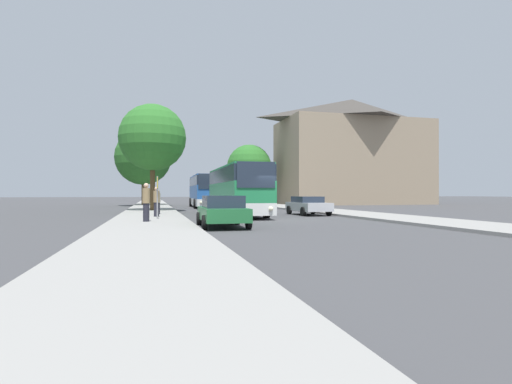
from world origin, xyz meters
TOP-DOWN VIEW (x-y plane):
  - ground_plane at (0.00, 0.00)m, footprint 300.00×300.00m
  - sidewalk_left at (-7.00, 0.00)m, footprint 4.00×120.00m
  - sidewalk_right at (7.00, 0.00)m, footprint 4.00×120.00m
  - building_right_background at (20.66, 29.39)m, footprint 20.17×10.75m
  - bus_front at (-1.24, 4.83)m, footprint 2.83×11.36m
  - bus_middle at (-1.51, 20.62)m, footprint 2.89×10.94m
  - parked_car_left_curb at (-3.80, -4.28)m, footprint 2.14×4.31m
  - parked_car_right_near at (3.73, 4.15)m, footprint 2.19×4.17m
  - bus_stop_sign at (-6.61, 0.07)m, footprint 0.08×0.45m
  - pedestrian_waiting_near at (-6.53, 4.89)m, footprint 0.36×0.36m
  - pedestrian_waiting_far at (-6.64, 2.27)m, footprint 0.36×0.36m
  - pedestrian_walking_back at (-7.16, -1.92)m, footprint 0.36×0.36m
  - tree_left_near at (-6.86, 11.36)m, footprint 5.39×5.39m
  - tree_left_far at (-7.95, 27.44)m, footprint 6.65×6.65m
  - tree_right_near at (6.14, 31.83)m, footprint 6.19×6.19m

SIDE VIEW (x-z plane):
  - ground_plane at x=0.00m, z-range 0.00..0.00m
  - sidewalk_left at x=-7.00m, z-range 0.00..0.15m
  - sidewalk_right at x=7.00m, z-range 0.00..0.15m
  - parked_car_right_near at x=3.73m, z-range 0.05..1.35m
  - parked_car_left_curb at x=-3.80m, z-range 0.03..1.45m
  - pedestrian_waiting_near at x=-6.53m, z-range 0.15..1.76m
  - pedestrian_waiting_far at x=-6.64m, z-range 0.16..1.92m
  - pedestrian_walking_back at x=-7.16m, z-range 0.17..2.04m
  - bus_stop_sign at x=-6.61m, z-range 0.43..2.73m
  - bus_front at x=-1.24m, z-range 0.11..3.41m
  - bus_middle at x=-1.51m, z-range 0.11..3.51m
  - tree_right_near at x=6.14m, z-range 1.12..9.27m
  - tree_left_far at x=-7.95m, z-range 1.34..10.37m
  - tree_left_near at x=-6.86m, z-range 1.74..10.35m
  - building_right_background at x=20.66m, z-range 0.00..14.91m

